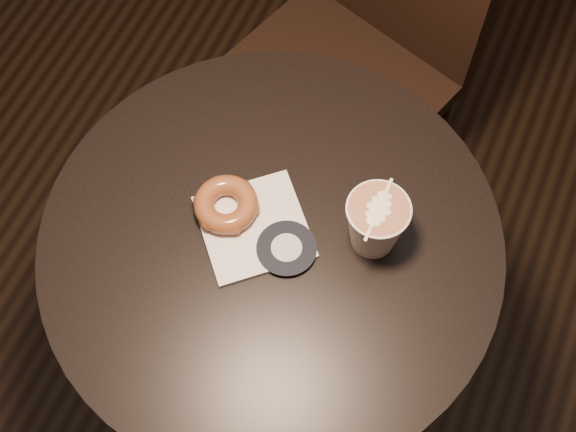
{
  "coord_description": "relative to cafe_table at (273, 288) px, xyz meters",
  "views": [
    {
      "loc": [
        0.22,
        -0.45,
        1.84
      ],
      "look_at": [
        0.01,
        0.03,
        0.79
      ],
      "focal_mm": 50.0,
      "sensor_mm": 36.0,
      "label": 1
    }
  ],
  "objects": [
    {
      "name": "pastry_bag",
      "position": [
        -0.03,
        0.01,
        0.2
      ],
      "size": [
        0.22,
        0.22,
        0.01
      ],
      "primitive_type": "cube",
      "rotation": [
        0.0,
        0.0,
        0.73
      ],
      "color": "silver",
      "rests_on": "cafe_table"
    },
    {
      "name": "cafe_table",
      "position": [
        0.0,
        0.0,
        0.0
      ],
      "size": [
        0.7,
        0.7,
        0.75
      ],
      "color": "black",
      "rests_on": "ground"
    },
    {
      "name": "chair",
      "position": [
        -0.06,
        0.57,
        0.04
      ],
      "size": [
        0.53,
        0.53,
        1.05
      ],
      "rotation": [
        0.0,
        0.0,
        -0.32
      ],
      "color": "black",
      "rests_on": "ground"
    },
    {
      "name": "latte_cup",
      "position": [
        0.14,
        0.06,
        0.25
      ],
      "size": [
        0.09,
        0.09,
        0.1
      ],
      "primitive_type": null,
      "color": "white",
      "rests_on": "cafe_table"
    },
    {
      "name": "doughnut",
      "position": [
        -0.08,
        0.02,
        0.22
      ],
      "size": [
        0.1,
        0.1,
        0.03
      ],
      "primitive_type": "torus",
      "color": "brown",
      "rests_on": "pastry_bag"
    }
  ]
}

